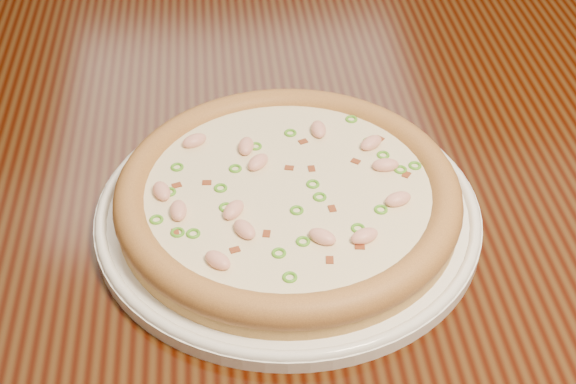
{
  "coord_description": "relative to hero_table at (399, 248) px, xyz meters",
  "views": [
    {
      "loc": [
        -0.12,
        -1.2,
        1.23
      ],
      "look_at": [
        -0.07,
        -0.68,
        0.78
      ],
      "focal_mm": 50.0,
      "sensor_mm": 36.0,
      "label": 1
    }
  ],
  "objects": [
    {
      "name": "hero_table",
      "position": [
        0.0,
        0.0,
        0.0
      ],
      "size": [
        1.2,
        0.8,
        0.75
      ],
      "color": "black",
      "rests_on": "ground"
    },
    {
      "name": "pizza",
      "position": [
        -0.12,
        -0.05,
        0.13
      ],
      "size": [
        0.3,
        0.3,
        0.03
      ],
      "color": "tan",
      "rests_on": "plate"
    },
    {
      "name": "plate",
      "position": [
        -0.12,
        -0.05,
        0.11
      ],
      "size": [
        0.34,
        0.34,
        0.02
      ],
      "color": "white",
      "rests_on": "hero_table"
    },
    {
      "name": "ground",
      "position": [
        -0.05,
        0.63,
        -0.65
      ],
      "size": [
        9.0,
        9.0,
        0.0
      ],
      "primitive_type": "plane",
      "color": "black"
    }
  ]
}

